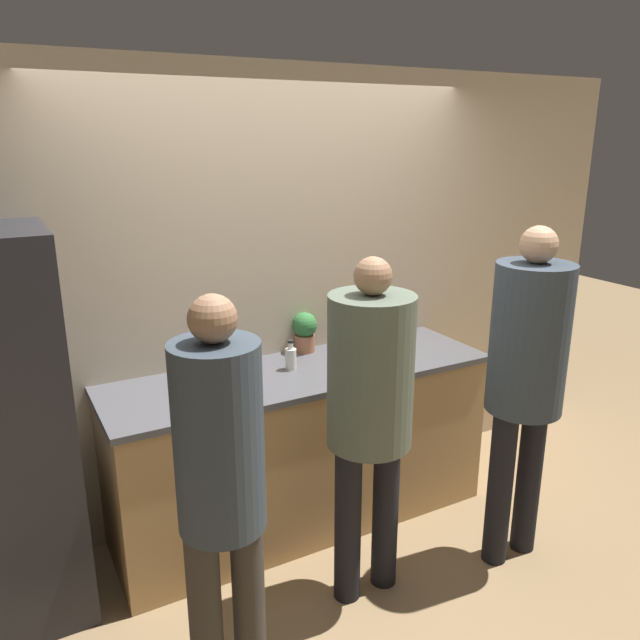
# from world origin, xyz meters

# --- Properties ---
(ground_plane) EXTENTS (14.00, 14.00, 0.00)m
(ground_plane) POSITION_xyz_m (0.00, 0.00, 0.00)
(ground_plane) COLOR #8C704C
(wall_back) EXTENTS (5.20, 0.06, 2.60)m
(wall_back) POSITION_xyz_m (0.00, 0.73, 1.30)
(wall_back) COLOR #C6B293
(wall_back) RESTS_ON ground_plane
(counter) EXTENTS (2.20, 0.71, 0.96)m
(counter) POSITION_xyz_m (0.00, 0.39, 0.48)
(counter) COLOR tan
(counter) RESTS_ON ground_plane
(person_left) EXTENTS (0.33, 0.33, 1.71)m
(person_left) POSITION_xyz_m (-0.82, -0.59, 1.01)
(person_left) COLOR #38332D
(person_left) RESTS_ON ground_plane
(person_center) EXTENTS (0.40, 0.40, 1.72)m
(person_center) POSITION_xyz_m (0.01, -0.31, 1.05)
(person_center) COLOR black
(person_center) RESTS_ON ground_plane
(person_right) EXTENTS (0.38, 0.38, 1.81)m
(person_right) POSITION_xyz_m (0.85, -0.46, 1.11)
(person_right) COLOR black
(person_right) RESTS_ON ground_plane
(fruit_bowl) EXTENTS (0.30, 0.30, 0.14)m
(fruit_bowl) POSITION_xyz_m (0.48, 0.40, 1.01)
(fruit_bowl) COLOR brown
(fruit_bowl) RESTS_ON counter
(utensil_crock) EXTENTS (0.10, 0.10, 0.30)m
(utensil_crock) POSITION_xyz_m (-0.35, 0.57, 1.03)
(utensil_crock) COLOR #3D424C
(utensil_crock) RESTS_ON counter
(bottle_clear) EXTENTS (0.06, 0.06, 0.17)m
(bottle_clear) POSITION_xyz_m (-0.04, 0.41, 1.02)
(bottle_clear) COLOR silver
(bottle_clear) RESTS_ON counter
(cup_red) EXTENTS (0.07, 0.07, 0.08)m
(cup_red) POSITION_xyz_m (-0.47, 0.58, 0.99)
(cup_red) COLOR #A33D33
(cup_red) RESTS_ON counter
(cup_white) EXTENTS (0.09, 0.09, 0.09)m
(cup_white) POSITION_xyz_m (-0.59, 0.48, 1.00)
(cup_white) COLOR white
(cup_white) RESTS_ON counter
(potted_plant) EXTENTS (0.15, 0.15, 0.24)m
(potted_plant) POSITION_xyz_m (0.16, 0.64, 1.09)
(potted_plant) COLOR #9E6042
(potted_plant) RESTS_ON counter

